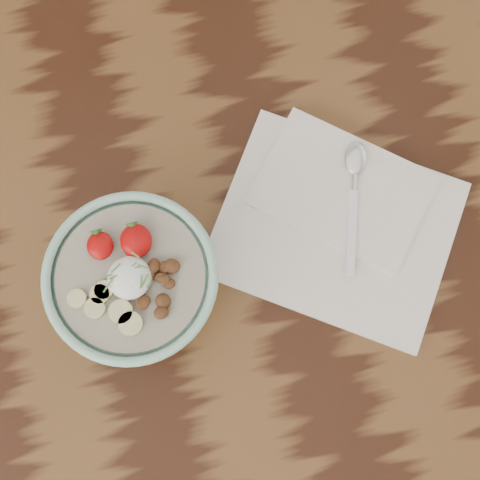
{
  "coord_description": "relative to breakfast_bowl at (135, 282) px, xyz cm",
  "views": [
    {
      "loc": [
        10.64,
        -14.01,
        157.47
      ],
      "look_at": [
        14.68,
        1.23,
        86.49
      ],
      "focal_mm": 50.0,
      "sensor_mm": 36.0,
      "label": 1
    }
  ],
  "objects": [
    {
      "name": "napkin",
      "position": [
        25.72,
        2.35,
        -5.82
      ],
      "size": [
        36.74,
        35.47,
        1.76
      ],
      "rotation": [
        0.0,
        0.0,
        -0.62
      ],
      "color": "white",
      "rests_on": "table"
    },
    {
      "name": "breakfast_bowl",
      "position": [
        0.0,
        0.0,
        0.0
      ],
      "size": [
        19.46,
        19.46,
        12.74
      ],
      "rotation": [
        0.0,
        0.0,
        -0.2
      ],
      "color": "#95C9B2",
      "rests_on": "table"
    },
    {
      "name": "spoon",
      "position": [
        29.24,
        6.91,
        -4.41
      ],
      "size": [
        7.68,
        17.09,
        0.91
      ],
      "rotation": [
        0.0,
        0.0,
        -0.34
      ],
      "color": "silver",
      "rests_on": "napkin"
    },
    {
      "name": "table",
      "position": [
        -2.06,
        -0.53,
        -15.85
      ],
      "size": [
        160.0,
        90.0,
        75.0
      ],
      "color": "black",
      "rests_on": "ground"
    }
  ]
}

